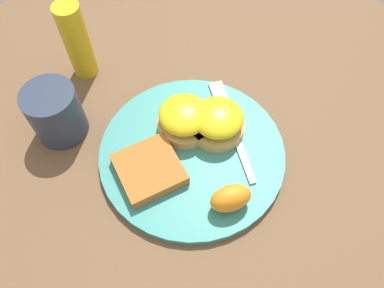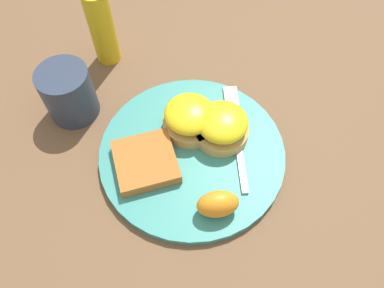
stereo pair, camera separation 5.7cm
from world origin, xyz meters
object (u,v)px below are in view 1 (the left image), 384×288
Objects in this scene: fork at (230,122)px; hashbrown_patty at (149,169)px; sandwich_benedict_right at (184,119)px; sandwich_benedict_left at (218,122)px; condiment_bottle at (77,42)px; cup at (55,113)px; orange_wedge at (231,198)px.

hashbrown_patty is at bearing 82.56° from fork.
sandwich_benedict_right is 0.95× the size of hashbrown_patty.
condiment_bottle reaches higher than sandwich_benedict_left.
sandwich_benedict_right is at bearing 54.26° from fork.
sandwich_benedict_right is 0.20m from cup.
condiment_bottle is at bearing -0.68° from orange_wedge.
hashbrown_patty is 0.18m from cup.
sandwich_benedict_right is 0.23m from condiment_bottle.
fork is at bearing -132.75° from cup.
fork is 0.29m from condiment_bottle.
fork is (0.10, -0.10, -0.02)m from orange_wedge.
orange_wedge is (-0.12, -0.05, 0.01)m from hashbrown_patty.
sandwich_benedict_left reaches higher than fork.
condiment_bottle reaches higher than fork.
orange_wedge is at bearing -157.03° from hashbrown_patty.
orange_wedge is 0.30m from cup.
sandwich_benedict_left and sandwich_benedict_right have the same top height.
orange_wedge reaches higher than fork.
fork is 1.63× the size of cup.
sandwich_benedict_right is 0.10m from hashbrown_patty.
hashbrown_patty reaches higher than fork.
orange_wedge reaches higher than hashbrown_patty.
orange_wedge is 0.53× the size of cup.
cup is at bearing 47.25° from fork.
sandwich_benedict_left is 0.13m from orange_wedge.
sandwich_benedict_right is at bearing -16.89° from orange_wedge.
fork is at bearing -125.74° from sandwich_benedict_right.
fork is (-0.04, -0.06, -0.02)m from sandwich_benedict_right.
sandwich_benedict_right is 0.08m from fork.
fork is at bearing -159.65° from condiment_bottle.
sandwich_benedict_left is at bearing -97.67° from hashbrown_patty.
condiment_bottle is (0.25, -0.05, 0.05)m from hashbrown_patty.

